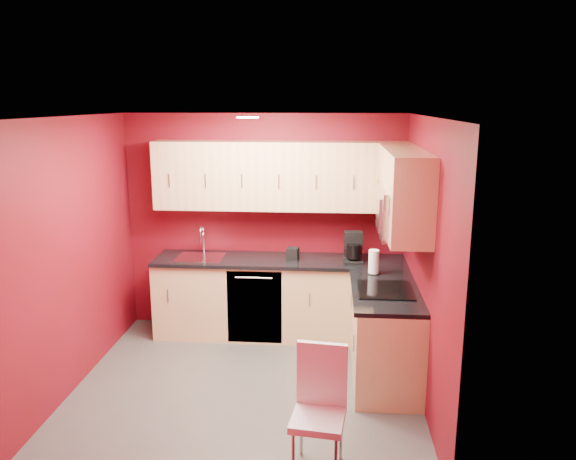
# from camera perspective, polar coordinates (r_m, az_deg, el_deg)

# --- Properties ---
(floor) EXTENTS (3.20, 3.20, 0.00)m
(floor) POSITION_cam_1_polar(r_m,az_deg,el_deg) (5.54, -4.17, -15.41)
(floor) COLOR #464441
(floor) RESTS_ON ground
(ceiling) EXTENTS (3.20, 3.20, 0.00)m
(ceiling) POSITION_cam_1_polar(r_m,az_deg,el_deg) (4.88, -4.66, 11.41)
(ceiling) COLOR white
(ceiling) RESTS_ON wall_back
(wall_back) EXTENTS (3.20, 0.00, 3.20)m
(wall_back) POSITION_cam_1_polar(r_m,az_deg,el_deg) (6.51, -2.38, 0.72)
(wall_back) COLOR maroon
(wall_back) RESTS_ON floor
(wall_front) EXTENTS (3.20, 0.00, 3.20)m
(wall_front) POSITION_cam_1_polar(r_m,az_deg,el_deg) (3.67, -8.03, -9.24)
(wall_front) COLOR maroon
(wall_front) RESTS_ON floor
(wall_left) EXTENTS (0.00, 3.00, 3.00)m
(wall_left) POSITION_cam_1_polar(r_m,az_deg,el_deg) (5.54, -21.00, -2.33)
(wall_left) COLOR maroon
(wall_left) RESTS_ON floor
(wall_right) EXTENTS (0.00, 3.00, 3.00)m
(wall_right) POSITION_cam_1_polar(r_m,az_deg,el_deg) (5.08, 13.78, -3.19)
(wall_right) COLOR maroon
(wall_right) RESTS_ON floor
(base_cabinets_back) EXTENTS (2.80, 0.60, 0.87)m
(base_cabinets_back) POSITION_cam_1_polar(r_m,az_deg,el_deg) (6.43, -0.85, -7.00)
(base_cabinets_back) COLOR #E7C384
(base_cabinets_back) RESTS_ON floor
(base_cabinets_right) EXTENTS (0.60, 1.30, 0.87)m
(base_cabinets_right) POSITION_cam_1_polar(r_m,az_deg,el_deg) (5.54, 9.80, -10.55)
(base_cabinets_right) COLOR #E7C384
(base_cabinets_right) RESTS_ON floor
(countertop_back) EXTENTS (2.80, 0.63, 0.04)m
(countertop_back) POSITION_cam_1_polar(r_m,az_deg,el_deg) (6.27, -0.87, -3.13)
(countertop_back) COLOR black
(countertop_back) RESTS_ON base_cabinets_back
(countertop_right) EXTENTS (0.63, 1.27, 0.04)m
(countertop_right) POSITION_cam_1_polar(r_m,az_deg,el_deg) (5.36, 9.84, -6.15)
(countertop_right) COLOR black
(countertop_right) RESTS_ON base_cabinets_right
(upper_cabinets_back) EXTENTS (2.80, 0.35, 0.75)m
(upper_cabinets_back) POSITION_cam_1_polar(r_m,az_deg,el_deg) (6.22, -0.78, 5.54)
(upper_cabinets_back) COLOR #E1B37F
(upper_cabinets_back) RESTS_ON wall_back
(upper_cabinets_right) EXTENTS (0.35, 1.55, 0.75)m
(upper_cabinets_right) POSITION_cam_1_polar(r_m,az_deg,el_deg) (5.35, 11.56, 4.73)
(upper_cabinets_right) COLOR #E1B37F
(upper_cabinets_right) RESTS_ON wall_right
(microwave) EXTENTS (0.42, 0.76, 0.42)m
(microwave) POSITION_cam_1_polar(r_m,az_deg,el_deg) (5.14, 11.41, 1.85)
(microwave) COLOR silver
(microwave) RESTS_ON upper_cabinets_right
(cooktop) EXTENTS (0.50, 0.55, 0.01)m
(cooktop) POSITION_cam_1_polar(r_m,az_deg,el_deg) (5.32, 9.83, -6.02)
(cooktop) COLOR black
(cooktop) RESTS_ON countertop_right
(sink) EXTENTS (0.52, 0.42, 0.35)m
(sink) POSITION_cam_1_polar(r_m,az_deg,el_deg) (6.42, -8.89, -2.41)
(sink) COLOR silver
(sink) RESTS_ON countertop_back
(dishwasher_front) EXTENTS (0.60, 0.02, 0.82)m
(dishwasher_front) POSITION_cam_1_polar(r_m,az_deg,el_deg) (6.18, -3.43, -7.84)
(dishwasher_front) COLOR black
(dishwasher_front) RESTS_ON base_cabinets_back
(downlight) EXTENTS (0.20, 0.20, 0.01)m
(downlight) POSITION_cam_1_polar(r_m,az_deg,el_deg) (5.17, -4.12, 11.34)
(downlight) COLOR white
(downlight) RESTS_ON ceiling
(coffee_maker) EXTENTS (0.21, 0.27, 0.33)m
(coffee_maker) POSITION_cam_1_polar(r_m,az_deg,el_deg) (6.13, 6.70, -1.80)
(coffee_maker) COLOR black
(coffee_maker) RESTS_ON countertop_back
(napkin_holder) EXTENTS (0.14, 0.14, 0.13)m
(napkin_holder) POSITION_cam_1_polar(r_m,az_deg,el_deg) (6.22, 0.49, -2.43)
(napkin_holder) COLOR black
(napkin_holder) RESTS_ON countertop_back
(paper_towel) EXTENTS (0.15, 0.15, 0.25)m
(paper_towel) POSITION_cam_1_polar(r_m,az_deg,el_deg) (5.77, 8.70, -3.23)
(paper_towel) COLOR white
(paper_towel) RESTS_ON countertop_right
(dining_chair) EXTENTS (0.42, 0.43, 0.92)m
(dining_chair) POSITION_cam_1_polar(r_m,az_deg,el_deg) (4.21, 3.08, -18.02)
(dining_chair) COLOR silver
(dining_chair) RESTS_ON floor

